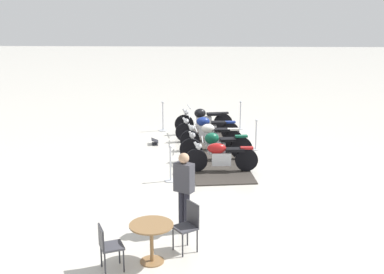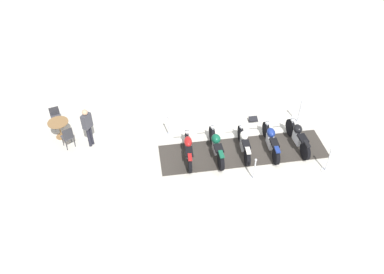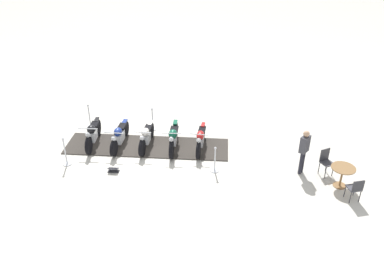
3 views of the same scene
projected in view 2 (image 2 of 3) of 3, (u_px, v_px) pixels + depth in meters
ground_plane at (243, 152)px, 15.69m from camera, size 80.00×80.00×0.00m
display_platform at (243, 152)px, 15.67m from camera, size 6.73×2.50×0.04m
motorcycle_black at (298, 136)px, 15.62m from camera, size 0.76×2.15×1.02m
motorcycle_navy at (271, 140)px, 15.53m from camera, size 0.75×2.24×0.93m
motorcycle_cream at (244, 142)px, 15.39m from camera, size 0.71×2.06×0.95m
motorcycle_forest at (216, 145)px, 15.26m from camera, size 0.75×2.25×1.01m
motorcycle_maroon at (188, 148)px, 15.13m from camera, size 0.69×2.10×0.96m
stanchion_right_front at (299, 115)px, 16.89m from camera, size 0.34×0.34×1.14m
stanchion_right_rear at (168, 129)px, 16.27m from camera, size 0.34×0.34×1.02m
stanchion_left_front at (327, 164)px, 14.66m from camera, size 0.32×0.32×1.09m
stanchion_left_mid at (254, 173)px, 14.36m from camera, size 0.33×0.33×1.03m
info_placard at (253, 120)px, 17.13m from camera, size 0.44×0.28×0.19m
cafe_table at (59, 126)px, 16.01m from camera, size 0.82×0.82×0.77m
cafe_chair_near_table at (56, 116)px, 16.62m from camera, size 0.53×0.53×0.87m
cafe_chair_across_table at (68, 136)px, 15.53m from camera, size 0.56×0.56×0.99m
bystander_person at (87, 124)px, 15.33m from camera, size 0.39×0.46×1.75m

